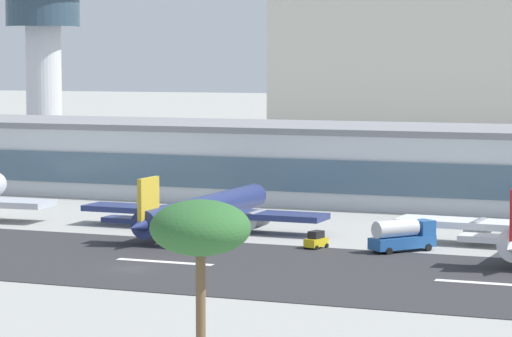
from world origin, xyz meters
The scene contains 10 objects.
ground_plane centered at (0.00, 0.00, 0.00)m, with size 1400.00×1400.00×0.00m, color #9E9E99.
runway_strip centered at (0.00, 5.30, 0.04)m, with size 800.00×34.01×0.08m, color #2D2D30.
runway_centreline_dash_4 centered at (1.48, 5.30, 0.09)m, with size 12.00×1.20×0.01m, color white.
runway_centreline_dash_5 centered at (38.98, 5.30, 0.09)m, with size 12.00×1.20×0.01m, color white.
terminal_building centered at (-4.42, 73.26, 6.24)m, with size 198.99×27.55×12.48m.
control_tower centered at (-73.96, 104.04, 24.52)m, with size 16.69×16.69×37.15m.
airliner_gold_tail_gate_1 centered at (-5.59, 31.08, 2.73)m, with size 35.25×41.09×8.57m.
service_baggage_tug_0 centered at (14.33, 21.53, 1.05)m, with size 2.56×3.51×2.20m.
service_fuel_truck_1 centered at (24.84, 23.07, 2.03)m, with size 7.26×8.31×3.95m.
palm_tree_2 centered at (30.61, -49.98, 12.36)m, with size 6.41×6.41×14.33m.
Camera 1 is at (61.64, -119.63, 23.03)m, focal length 85.72 mm.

